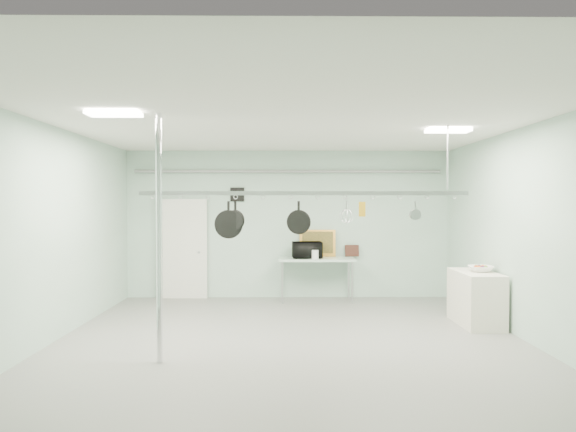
{
  "coord_description": "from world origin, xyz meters",
  "views": [
    {
      "loc": [
        -0.12,
        -7.18,
        2.04
      ],
      "look_at": [
        -0.03,
        1.0,
        1.85
      ],
      "focal_mm": 32.0,
      "sensor_mm": 36.0,
      "label": 1
    }
  ],
  "objects_px": {
    "pot_rack": "(304,191)",
    "skillet_left": "(229,220)",
    "side_cabinet": "(476,298)",
    "microwave": "(307,250)",
    "prep_table": "(316,261)",
    "skillet_mid": "(235,215)",
    "skillet_right": "(299,217)",
    "chrome_pole": "(159,238)",
    "fruit_bowl": "(481,269)",
    "coffee_canister": "(315,254)"
  },
  "relations": [
    {
      "from": "pot_rack",
      "to": "skillet_left",
      "type": "bearing_deg",
      "value": 180.0
    },
    {
      "from": "side_cabinet",
      "to": "microwave",
      "type": "relative_size",
      "value": 1.96
    },
    {
      "from": "microwave",
      "to": "prep_table",
      "type": "bearing_deg",
      "value": -176.79
    },
    {
      "from": "skillet_mid",
      "to": "skillet_right",
      "type": "relative_size",
      "value": 0.87
    },
    {
      "from": "chrome_pole",
      "to": "prep_table",
      "type": "relative_size",
      "value": 2.0
    },
    {
      "from": "pot_rack",
      "to": "fruit_bowl",
      "type": "height_order",
      "value": "pot_rack"
    },
    {
      "from": "skillet_mid",
      "to": "coffee_canister",
      "type": "bearing_deg",
      "value": 91.48
    },
    {
      "from": "skillet_mid",
      "to": "chrome_pole",
      "type": "bearing_deg",
      "value": -109.72
    },
    {
      "from": "skillet_left",
      "to": "microwave",
      "type": "bearing_deg",
      "value": 73.45
    },
    {
      "from": "prep_table",
      "to": "skillet_mid",
      "type": "distance_m",
      "value": 3.74
    },
    {
      "from": "skillet_mid",
      "to": "fruit_bowl",
      "type": "bearing_deg",
      "value": 40.36
    },
    {
      "from": "chrome_pole",
      "to": "coffee_canister",
      "type": "height_order",
      "value": "chrome_pole"
    },
    {
      "from": "skillet_left",
      "to": "fruit_bowl",
      "type": "bearing_deg",
      "value": 20.13
    },
    {
      "from": "chrome_pole",
      "to": "skillet_right",
      "type": "relative_size",
      "value": 6.81
    },
    {
      "from": "skillet_left",
      "to": "pot_rack",
      "type": "bearing_deg",
      "value": 5.22
    },
    {
      "from": "chrome_pole",
      "to": "microwave",
      "type": "height_order",
      "value": "chrome_pole"
    },
    {
      "from": "pot_rack",
      "to": "coffee_canister",
      "type": "bearing_deg",
      "value": 83.46
    },
    {
      "from": "prep_table",
      "to": "skillet_left",
      "type": "xyz_separation_m",
      "value": [
        -1.5,
        -3.3,
        0.97
      ]
    },
    {
      "from": "side_cabinet",
      "to": "fruit_bowl",
      "type": "xyz_separation_m",
      "value": [
        0.08,
        0.0,
        0.5
      ]
    },
    {
      "from": "fruit_bowl",
      "to": "skillet_right",
      "type": "xyz_separation_m",
      "value": [
        -3.11,
        -1.1,
        0.9
      ]
    },
    {
      "from": "pot_rack",
      "to": "skillet_left",
      "type": "height_order",
      "value": "pot_rack"
    },
    {
      "from": "pot_rack",
      "to": "coffee_canister",
      "type": "xyz_separation_m",
      "value": [
        0.36,
        3.12,
        -1.23
      ]
    },
    {
      "from": "microwave",
      "to": "pot_rack",
      "type": "bearing_deg",
      "value": 83.01
    },
    {
      "from": "side_cabinet",
      "to": "fruit_bowl",
      "type": "height_order",
      "value": "fruit_bowl"
    },
    {
      "from": "microwave",
      "to": "coffee_canister",
      "type": "bearing_deg",
      "value": 130.54
    },
    {
      "from": "coffee_canister",
      "to": "skillet_mid",
      "type": "distance_m",
      "value": 3.51
    },
    {
      "from": "side_cabinet",
      "to": "microwave",
      "type": "bearing_deg",
      "value": 141.59
    },
    {
      "from": "chrome_pole",
      "to": "prep_table",
      "type": "distance_m",
      "value": 4.85
    },
    {
      "from": "chrome_pole",
      "to": "microwave",
      "type": "bearing_deg",
      "value": 63.27
    },
    {
      "from": "microwave",
      "to": "coffee_canister",
      "type": "xyz_separation_m",
      "value": [
        0.15,
        -0.16,
        -0.07
      ]
    },
    {
      "from": "side_cabinet",
      "to": "coffee_canister",
      "type": "distance_m",
      "value": 3.33
    },
    {
      "from": "skillet_mid",
      "to": "side_cabinet",
      "type": "bearing_deg",
      "value": 40.64
    },
    {
      "from": "microwave",
      "to": "skillet_right",
      "type": "distance_m",
      "value": 3.38
    },
    {
      "from": "coffee_canister",
      "to": "skillet_right",
      "type": "relative_size",
      "value": 0.41
    },
    {
      "from": "microwave",
      "to": "skillet_mid",
      "type": "bearing_deg",
      "value": 66.31
    },
    {
      "from": "skillet_right",
      "to": "chrome_pole",
      "type": "bearing_deg",
      "value": -140.65
    },
    {
      "from": "skillet_left",
      "to": "skillet_right",
      "type": "relative_size",
      "value": 1.18
    },
    {
      "from": "coffee_canister",
      "to": "skillet_right",
      "type": "distance_m",
      "value": 3.26
    },
    {
      "from": "chrome_pole",
      "to": "side_cabinet",
      "type": "xyz_separation_m",
      "value": [
        4.85,
        2.0,
        -1.15
      ]
    },
    {
      "from": "chrome_pole",
      "to": "prep_table",
      "type": "bearing_deg",
      "value": 61.29
    },
    {
      "from": "prep_table",
      "to": "microwave",
      "type": "distance_m",
      "value": 0.31
    },
    {
      "from": "prep_table",
      "to": "pot_rack",
      "type": "bearing_deg",
      "value": -96.91
    },
    {
      "from": "coffee_canister",
      "to": "skillet_mid",
      "type": "relative_size",
      "value": 0.47
    },
    {
      "from": "skillet_right",
      "to": "fruit_bowl",
      "type": "bearing_deg",
      "value": 32.53
    },
    {
      "from": "fruit_bowl",
      "to": "skillet_right",
      "type": "relative_size",
      "value": 0.87
    },
    {
      "from": "skillet_left",
      "to": "coffee_canister",
      "type": "bearing_deg",
      "value": 70.1
    },
    {
      "from": "chrome_pole",
      "to": "pot_rack",
      "type": "distance_m",
      "value": 2.19
    },
    {
      "from": "fruit_bowl",
      "to": "skillet_right",
      "type": "height_order",
      "value": "skillet_right"
    },
    {
      "from": "chrome_pole",
      "to": "skillet_right",
      "type": "bearing_deg",
      "value": 26.32
    },
    {
      "from": "side_cabinet",
      "to": "pot_rack",
      "type": "xyz_separation_m",
      "value": [
        -2.95,
        -1.1,
        1.78
      ]
    }
  ]
}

